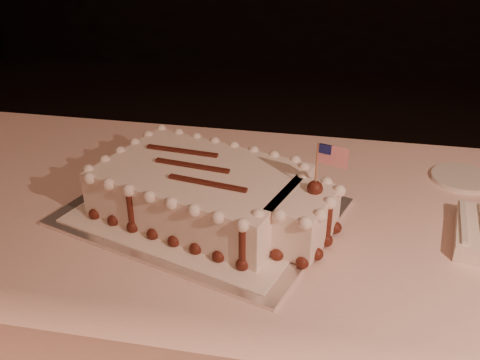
% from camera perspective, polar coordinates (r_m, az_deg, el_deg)
% --- Properties ---
extents(banquet_table, '(2.40, 0.80, 0.75)m').
position_cam_1_polar(banquet_table, '(1.34, 8.21, -17.59)').
color(banquet_table, '#FCCFC3').
rests_on(banquet_table, ground).
extents(cake_board, '(0.61, 0.53, 0.01)m').
position_cam_1_polar(cake_board, '(1.10, -4.11, -3.37)').
color(cake_board, silver).
rests_on(cake_board, banquet_table).
extents(doily, '(0.54, 0.47, 0.00)m').
position_cam_1_polar(doily, '(1.10, -4.12, -3.15)').
color(doily, white).
rests_on(doily, cake_board).
extents(sheet_cake, '(0.51, 0.38, 0.19)m').
position_cam_1_polar(sheet_cake, '(1.06, -2.96, -1.36)').
color(sheet_cake, white).
rests_on(sheet_cake, doily).
extents(side_plate, '(0.13, 0.13, 0.01)m').
position_cam_1_polar(side_plate, '(1.32, 22.58, 0.19)').
color(side_plate, silver).
rests_on(side_plate, banquet_table).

